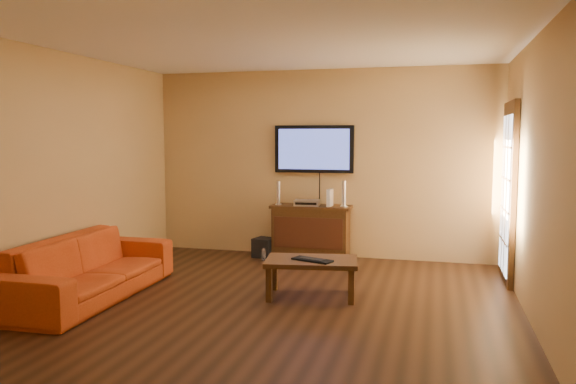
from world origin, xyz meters
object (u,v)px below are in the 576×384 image
(bottle, at_px, (264,255))
(television, at_px, (314,149))
(subwoofer, at_px, (264,247))
(speaker_left, at_px, (278,194))
(coffee_table, at_px, (312,264))
(speaker_right, at_px, (344,195))
(game_console, at_px, (330,198))
(sofa, at_px, (90,257))
(av_receiver, at_px, (307,203))
(media_console, at_px, (311,232))
(keyboard, at_px, (312,260))

(bottle, bearing_deg, television, 39.93)
(television, bearing_deg, subwoofer, -158.07)
(speaker_left, distance_m, subwoofer, 0.81)
(coffee_table, xyz_separation_m, subwoofer, (-1.10, 1.81, -0.22))
(speaker_left, distance_m, speaker_right, 0.95)
(game_console, bearing_deg, sofa, -124.99)
(speaker_right, bearing_deg, speaker_left, -179.72)
(television, xyz_separation_m, game_console, (0.28, -0.21, -0.67))
(speaker_left, bearing_deg, speaker_right, 0.28)
(coffee_table, height_order, av_receiver, av_receiver)
(av_receiver, xyz_separation_m, subwoofer, (-0.62, -0.07, -0.67))
(television, distance_m, coffee_table, 2.44)
(av_receiver, bearing_deg, television, 69.58)
(bottle, bearing_deg, media_console, 28.52)
(media_console, distance_m, subwoofer, 0.72)
(game_console, bearing_deg, av_receiver, -175.87)
(television, height_order, bottle, television)
(television, xyz_separation_m, speaker_left, (-0.48, -0.21, -0.64))
(coffee_table, xyz_separation_m, keyboard, (0.03, -0.08, 0.07))
(bottle, bearing_deg, keyboard, -57.23)
(media_console, distance_m, television, 1.19)
(speaker_right, xyz_separation_m, game_console, (-0.20, -0.00, -0.05))
(sofa, distance_m, subwoofer, 2.75)
(media_console, distance_m, keyboard, 2.04)
(sofa, relative_size, subwoofer, 8.17)
(coffee_table, distance_m, speaker_right, 1.96)
(television, xyz_separation_m, coffee_table, (0.43, -2.08, -1.20))
(sofa, xyz_separation_m, game_console, (2.17, 2.50, 0.44))
(media_console, height_order, keyboard, media_console)
(media_console, bearing_deg, television, 90.00)
(media_console, relative_size, sofa, 0.50)
(speaker_right, height_order, subwoofer, speaker_right)
(coffee_table, bearing_deg, speaker_right, 88.60)
(speaker_right, relative_size, keyboard, 0.77)
(media_console, relative_size, speaker_right, 3.12)
(speaker_right, xyz_separation_m, bottle, (-1.08, -0.30, -0.85))
(sofa, xyz_separation_m, speaker_left, (1.42, 2.50, 0.48))
(television, relative_size, coffee_table, 1.08)
(speaker_left, bearing_deg, sofa, -119.51)
(speaker_right, relative_size, game_console, 1.49)
(coffee_table, bearing_deg, subwoofer, 121.34)
(coffee_table, distance_m, bottle, 1.91)
(television, bearing_deg, speaker_left, -155.99)
(media_console, bearing_deg, subwoofer, -172.18)
(media_console, distance_m, game_console, 0.57)
(subwoofer, bearing_deg, coffee_table, -46.02)
(media_console, height_order, sofa, sofa)
(sofa, relative_size, bottle, 12.38)
(sofa, distance_m, bottle, 2.58)
(sofa, xyz_separation_m, subwoofer, (1.22, 2.44, -0.30))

